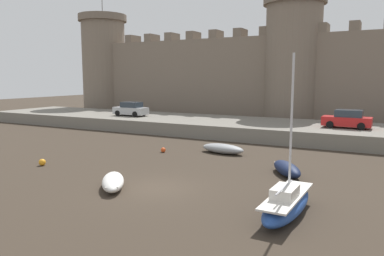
# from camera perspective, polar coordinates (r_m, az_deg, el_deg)

# --- Properties ---
(ground_plane) EXTENTS (160.00, 160.00, 0.00)m
(ground_plane) POSITION_cam_1_polar(r_m,az_deg,el_deg) (20.01, -5.42, -9.13)
(ground_plane) COLOR #382D23
(quay_road) EXTENTS (70.62, 10.00, 1.31)m
(quay_road) POSITION_cam_1_polar(r_m,az_deg,el_deg) (37.99, 11.41, -0.18)
(quay_road) COLOR slate
(quay_road) RESTS_ON ground
(castle) EXTENTS (65.96, 7.34, 18.28)m
(castle) POSITION_cam_1_polar(r_m,az_deg,el_deg) (47.26, 15.06, 8.58)
(castle) COLOR #7A6B5B
(castle) RESTS_ON ground
(sailboat_midflat_left) EXTENTS (1.53, 5.24, 6.79)m
(sailboat_midflat_left) POSITION_cam_1_polar(r_m,az_deg,el_deg) (16.54, 14.24, -11.00)
(sailboat_midflat_left) COLOR #234793
(sailboat_midflat_left) RESTS_ON ground
(rowboat_foreground_left) EXTENTS (2.78, 3.40, 0.78)m
(rowboat_foreground_left) POSITION_cam_1_polar(r_m,az_deg,el_deg) (23.09, 14.24, -6.01)
(rowboat_foreground_left) COLOR #141E3D
(rowboat_foreground_left) RESTS_ON ground
(rowboat_foreground_right) EXTENTS (3.71, 1.89, 0.73)m
(rowboat_foreground_right) POSITION_cam_1_polar(r_m,az_deg,el_deg) (28.81, 4.70, -3.12)
(rowboat_foreground_right) COLOR gray
(rowboat_foreground_right) RESTS_ON ground
(rowboat_near_channel_right) EXTENTS (2.92, 3.33, 0.70)m
(rowboat_near_channel_right) POSITION_cam_1_polar(r_m,az_deg,el_deg) (20.28, -11.96, -7.96)
(rowboat_near_channel_right) COLOR silver
(rowboat_near_channel_right) RESTS_ON ground
(mooring_buoy_near_shore) EXTENTS (0.45, 0.45, 0.45)m
(mooring_buoy_near_shore) POSITION_cam_1_polar(r_m,az_deg,el_deg) (26.70, -21.86, -4.87)
(mooring_buoy_near_shore) COLOR orange
(mooring_buoy_near_shore) RESTS_ON ground
(mooring_buoy_near_channel) EXTENTS (0.38, 0.38, 0.38)m
(mooring_buoy_near_channel) POSITION_cam_1_polar(r_m,az_deg,el_deg) (29.18, -4.41, -3.35)
(mooring_buoy_near_channel) COLOR #E04C1E
(mooring_buoy_near_channel) RESTS_ON ground
(car_quay_west) EXTENTS (4.14, 1.96, 1.62)m
(car_quay_west) POSITION_cam_1_polar(r_m,az_deg,el_deg) (35.92, 22.58, 1.23)
(car_quay_west) COLOR red
(car_quay_west) RESTS_ON quay_road
(car_quay_east) EXTENTS (4.14, 1.96, 1.62)m
(car_quay_east) POSITION_cam_1_polar(r_m,az_deg,el_deg) (44.25, -9.29, 2.85)
(car_quay_east) COLOR #B2B5B7
(car_quay_east) RESTS_ON quay_road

